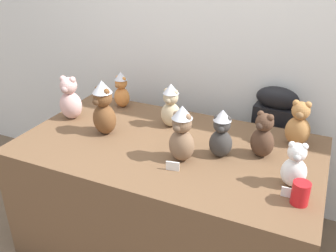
{
  "coord_description": "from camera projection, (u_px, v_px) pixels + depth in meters",
  "views": [
    {
      "loc": [
        0.77,
        -1.45,
        1.81
      ],
      "look_at": [
        0.0,
        0.25,
        0.88
      ],
      "focal_mm": 39.27,
      "sensor_mm": 36.0,
      "label": 1
    }
  ],
  "objects": [
    {
      "name": "name_card_front_left",
      "position": [
        173.0,
        166.0,
        1.88
      ],
      "size": [
        0.07,
        0.02,
        0.05
      ],
      "primitive_type": "cube",
      "rotation": [
        0.0,
        0.0,
        0.18
      ],
      "color": "white",
      "rests_on": "display_table"
    },
    {
      "name": "name_card_front_middle",
      "position": [
        289.0,
        193.0,
        1.68
      ],
      "size": [
        0.07,
        0.01,
        0.05
      ],
      "primitive_type": "cube",
      "rotation": [
        0.0,
        0.0,
        0.01
      ],
      "color": "white",
      "rests_on": "display_table"
    },
    {
      "name": "teddy_bear_chestnut",
      "position": [
        104.0,
        108.0,
        2.2
      ],
      "size": [
        0.18,
        0.17,
        0.34
      ],
      "rotation": [
        0.0,
        0.0,
        -0.29
      ],
      "color": "brown",
      "rests_on": "display_table"
    },
    {
      "name": "teddy_bear_blush",
      "position": [
        70.0,
        99.0,
        2.41
      ],
      "size": [
        0.16,
        0.14,
        0.29
      ],
      "rotation": [
        0.0,
        0.0,
        0.12
      ],
      "color": "beige",
      "rests_on": "display_table"
    },
    {
      "name": "teddy_bear_cocoa",
      "position": [
        263.0,
        136.0,
        1.98
      ],
      "size": [
        0.17,
        0.16,
        0.26
      ],
      "rotation": [
        0.0,
        0.0,
        -0.42
      ],
      "color": "#4C3323",
      "rests_on": "display_table"
    },
    {
      "name": "teddy_bear_sand",
      "position": [
        171.0,
        106.0,
        2.3
      ],
      "size": [
        0.13,
        0.12,
        0.29
      ],
      "rotation": [
        0.0,
        0.0,
        -0.04
      ],
      "color": "#CCB78E",
      "rests_on": "display_table"
    },
    {
      "name": "teddy_bear_charcoal",
      "position": [
        221.0,
        134.0,
        1.97
      ],
      "size": [
        0.14,
        0.13,
        0.28
      ],
      "rotation": [
        0.0,
        0.0,
        0.17
      ],
      "color": "#383533",
      "rests_on": "display_table"
    },
    {
      "name": "display_table",
      "position": [
        168.0,
        197.0,
        2.31
      ],
      "size": [
        1.74,
        0.98,
        0.76
      ],
      "primitive_type": "cube",
      "color": "brown",
      "rests_on": "ground_plane"
    },
    {
      "name": "teddy_bear_caramel",
      "position": [
        299.0,
        125.0,
        2.09
      ],
      "size": [
        0.14,
        0.13,
        0.27
      ],
      "rotation": [
        0.0,
        0.0,
        -0.01
      ],
      "color": "#B27A42",
      "rests_on": "display_table"
    },
    {
      "name": "instrument_case",
      "position": [
        270.0,
        152.0,
        2.58
      ],
      "size": [
        0.29,
        0.14,
        0.99
      ],
      "rotation": [
        0.0,
        0.0,
        -0.07
      ],
      "color": "black",
      "rests_on": "ground_plane"
    },
    {
      "name": "party_cup_red",
      "position": [
        300.0,
        194.0,
        1.63
      ],
      "size": [
        0.08,
        0.08,
        0.11
      ],
      "primitive_type": "cylinder",
      "color": "red",
      "rests_on": "display_table"
    },
    {
      "name": "teddy_bear_snow",
      "position": [
        295.0,
        166.0,
        1.73
      ],
      "size": [
        0.13,
        0.11,
        0.24
      ],
      "rotation": [
        0.0,
        0.0,
        0.11
      ],
      "color": "white",
      "rests_on": "display_table"
    },
    {
      "name": "teddy_bear_ginger",
      "position": [
        121.0,
        90.0,
        2.59
      ],
      "size": [
        0.13,
        0.12,
        0.26
      ],
      "rotation": [
        0.0,
        0.0,
        -0.2
      ],
      "color": "#D17F3D",
      "rests_on": "display_table"
    },
    {
      "name": "teddy_bear_mocha",
      "position": [
        182.0,
        134.0,
        1.92
      ],
      "size": [
        0.16,
        0.15,
        0.32
      ],
      "rotation": [
        0.0,
        0.0,
        -0.19
      ],
      "color": "#7F6047",
      "rests_on": "display_table"
    },
    {
      "name": "wall_back",
      "position": [
        213.0,
        27.0,
        2.51
      ],
      "size": [
        7.0,
        0.08,
        2.6
      ],
      "primitive_type": "cube",
      "color": "white",
      "rests_on": "ground_plane"
    }
  ]
}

